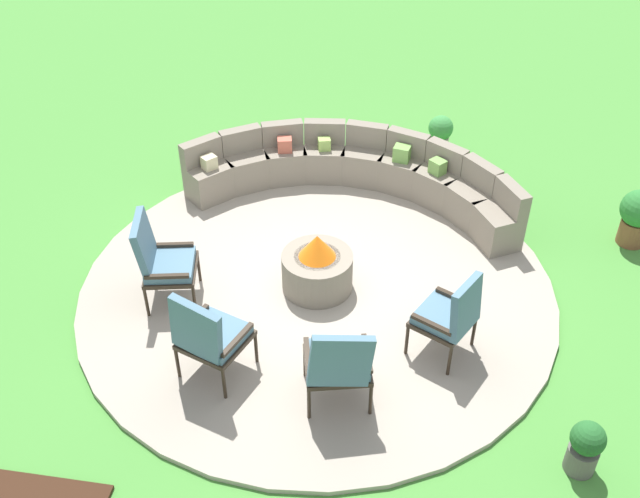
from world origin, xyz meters
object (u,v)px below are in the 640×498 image
(lounge_chair_front_left, at_px, (161,259))
(lounge_chair_back_left, at_px, (338,362))
(potted_plant_1, at_px, (638,215))
(potted_plant_2, at_px, (586,446))
(curved_stone_bench, at_px, (357,175))
(lounge_chair_back_right, at_px, (451,314))
(potted_plant_0, at_px, (440,133))
(lounge_chair_front_right, at_px, (208,335))
(fire_pit, at_px, (317,267))

(lounge_chair_front_left, bearing_deg, lounge_chair_back_left, 49.11)
(potted_plant_1, height_order, potted_plant_2, potted_plant_1)
(curved_stone_bench, relative_size, potted_plant_2, 7.70)
(lounge_chair_back_left, height_order, potted_plant_2, lounge_chair_back_left)
(lounge_chair_back_right, distance_m, potted_plant_2, 1.74)
(curved_stone_bench, height_order, potted_plant_0, curved_stone_bench)
(lounge_chair_front_left, xyz_separation_m, lounge_chair_front_right, (0.82, -1.04, -0.01))
(fire_pit, height_order, lounge_chair_back_right, lounge_chair_back_right)
(curved_stone_bench, height_order, lounge_chair_back_left, lounge_chair_back_left)
(lounge_chair_front_right, bearing_deg, potted_plant_0, 87.15)
(lounge_chair_front_left, height_order, lounge_chair_back_right, lounge_chair_front_left)
(potted_plant_2, bearing_deg, lounge_chair_back_right, 135.36)
(fire_pit, distance_m, potted_plant_2, 3.38)
(curved_stone_bench, bearing_deg, lounge_chair_front_left, -127.85)
(lounge_chair_back_right, xyz_separation_m, potted_plant_0, (-0.20, 4.16, -0.26))
(lounge_chair_front_left, distance_m, lounge_chair_back_right, 3.15)
(lounge_chair_back_right, height_order, potted_plant_1, lounge_chair_back_right)
(lounge_chair_back_right, bearing_deg, lounge_chair_front_left, 110.90)
(fire_pit, height_order, curved_stone_bench, curved_stone_bench)
(fire_pit, bearing_deg, lounge_chair_back_right, -28.95)
(potted_plant_0, bearing_deg, potted_plant_2, -75.15)
(lounge_chair_back_right, relative_size, potted_plant_0, 1.69)
(curved_stone_bench, bearing_deg, potted_plant_0, 52.77)
(potted_plant_2, bearing_deg, potted_plant_1, 74.02)
(fire_pit, relative_size, potted_plant_1, 1.08)
(lounge_chair_front_right, distance_m, potted_plant_2, 3.58)
(lounge_chair_front_left, bearing_deg, fire_pit, 93.88)
(lounge_chair_back_left, distance_m, potted_plant_2, 2.29)
(lounge_chair_front_left, relative_size, lounge_chair_front_right, 0.99)
(fire_pit, xyz_separation_m, lounge_chair_front_right, (-0.82, -1.50, 0.27))
(lounge_chair_front_right, bearing_deg, lounge_chair_back_left, 14.49)
(fire_pit, height_order, potted_plant_1, fire_pit)
(lounge_chair_back_right, height_order, potted_plant_2, lounge_chair_back_right)
(fire_pit, bearing_deg, lounge_chair_back_left, -74.21)
(fire_pit, height_order, potted_plant_0, fire_pit)
(curved_stone_bench, bearing_deg, fire_pit, -96.50)
(potted_plant_1, bearing_deg, lounge_chair_front_right, -146.44)
(fire_pit, distance_m, potted_plant_0, 3.58)
(lounge_chair_front_right, distance_m, lounge_chair_back_left, 1.29)
(lounge_chair_back_left, bearing_deg, potted_plant_1, 30.25)
(fire_pit, distance_m, lounge_chair_back_right, 1.71)
(potted_plant_0, height_order, potted_plant_2, potted_plant_0)
(lounge_chair_back_left, xyz_separation_m, potted_plant_1, (3.25, 3.15, -0.18))
(potted_plant_1, bearing_deg, lounge_chair_front_left, -159.85)
(potted_plant_1, bearing_deg, potted_plant_2, -105.98)
(lounge_chair_front_left, height_order, potted_plant_1, lounge_chair_front_left)
(curved_stone_bench, height_order, potted_plant_1, curved_stone_bench)
(curved_stone_bench, height_order, lounge_chair_back_right, lounge_chair_back_right)
(lounge_chair_back_right, bearing_deg, potted_plant_0, 30.35)
(fire_pit, bearing_deg, curved_stone_bench, 83.50)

